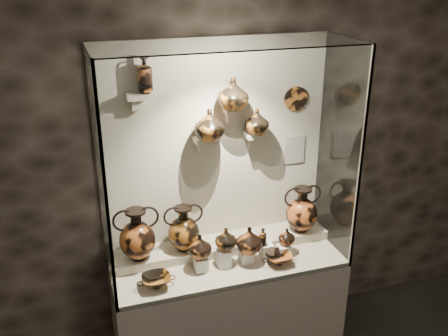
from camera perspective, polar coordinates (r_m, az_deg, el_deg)
The scene contains 36 objects.
wall_back at distance 3.65m, azimuth -1.10°, elevation 2.29°, with size 5.00×0.02×3.20m, color black.
plinth at distance 3.97m, azimuth 0.45°, elevation -15.78°, with size 1.70×0.60×0.80m, color beige.
front_tier at distance 3.73m, azimuth 0.47°, elevation -10.76°, with size 1.68×0.58×0.03m, color #B8A98E.
rear_tier at distance 3.85m, azimuth -0.37°, elevation -8.97°, with size 1.70×0.25×0.10m, color #B8A98E.
back_panel at distance 3.64m, azimuth -1.07°, elevation 2.26°, with size 1.70×0.03×1.60m, color beige.
glass_front at distance 3.11m, azimuth 2.25°, elevation -1.44°, with size 1.70×0.01×1.60m, color white.
glass_left at distance 3.22m, azimuth -13.94°, elevation -1.27°, with size 0.01×0.60×1.60m, color white.
glass_right at distance 3.70m, azimuth 13.02°, elevation 2.01°, with size 0.01×0.60×1.60m, color white.
glass_top at distance 3.15m, azimuth 0.56°, elevation 14.04°, with size 1.70×0.60×0.01m, color white.
frame_post_left at distance 2.95m, azimuth -13.31°, elevation -3.42°, with size 0.02×0.02×1.60m, color gray.
frame_post_right at distance 3.47m, azimuth 15.33°, elevation 0.39°, with size 0.02×0.02×1.60m, color gray.
pedestal_a at distance 3.60m, azimuth -2.66°, elevation -10.90°, with size 0.09×0.09×0.10m, color silver.
pedestal_b at distance 3.63m, azimuth -0.03°, elevation -10.25°, with size 0.09×0.09×0.13m, color silver.
pedestal_c at distance 3.69m, azimuth 2.51°, elevation -10.06°, with size 0.09×0.09×0.09m, color silver.
pedestal_d at distance 3.73m, azimuth 4.85°, elevation -9.43°, with size 0.09×0.09×0.12m, color silver.
pedestal_e at distance 3.79m, azimuth 6.82°, elevation -9.30°, with size 0.09×0.09×0.08m, color silver.
bracket_ul at distance 3.33m, azimuth -9.93°, elevation 8.07°, with size 0.14×0.12×0.04m, color beige.
bracket_ca at distance 3.51m, azimuth -2.28°, elevation 3.21°, with size 0.14×0.12×0.04m, color beige.
bracket_cb at distance 3.51m, azimuth 0.82°, elevation 6.63°, with size 0.10×0.12×0.04m, color beige.
bracket_cc at distance 3.63m, azimuth 3.50°, elevation 3.82°, with size 0.14×0.12×0.04m, color beige.
amphora_left at distance 3.58m, azimuth -9.92°, elevation -7.47°, with size 0.31×0.31×0.39m, color #A6501F, non-canonical shape.
amphora_mid at distance 3.65m, azimuth -4.63°, elevation -6.87°, with size 0.28×0.28×0.35m, color #A1581C, non-canonical shape.
amphora_right at distance 3.93m, azimuth 8.87°, elevation -4.67°, with size 0.29×0.29×0.37m, color #A6501F, non-canonical shape.
jug_a at distance 3.54m, azimuth -2.80°, elevation -8.92°, with size 0.17×0.17×0.17m, color #A6501F.
jug_b at distance 3.57m, azimuth 0.22°, elevation -8.08°, with size 0.16×0.16×0.16m, color #A1581C.
jug_c at distance 3.61m, azimuth 2.88°, elevation -8.20°, with size 0.19×0.19×0.20m, color #A6501F.
jug_e at distance 3.76m, azimuth 7.16°, elevation -7.76°, with size 0.12×0.12×0.13m, color #A6501F.
lekythos_small at distance 3.65m, azimuth 4.43°, elevation -7.74°, with size 0.07×0.07×0.15m, color #A1581C, non-canonical shape.
kylix_left at distance 3.46m, azimuth -7.75°, elevation -12.59°, with size 0.25×0.21×0.10m, color #A1581C, non-canonical shape.
kylix_right at distance 3.69m, azimuth 6.26°, elevation -10.16°, with size 0.24×0.21×0.10m, color #A6501F, non-canonical shape.
lekythos_tall at distance 3.30m, azimuth -9.06°, elevation 10.68°, with size 0.11×0.11×0.27m, color #A6501F, non-canonical shape.
ovoid_vase_a at distance 3.43m, azimuth -1.67°, elevation 4.97°, with size 0.21×0.21×0.22m, color #A1581C.
ovoid_vase_b at distance 3.43m, azimuth 1.06°, elevation 8.45°, with size 0.21×0.21×0.22m, color #A1581C.
ovoid_vase_c at distance 3.56m, azimuth 3.77°, elevation 5.30°, with size 0.18×0.18×0.18m, color #A1581C.
wall_plate at distance 3.74m, azimuth 8.19°, elevation 7.85°, with size 0.18×0.18×0.02m, color #B25F23.
info_placard at distance 3.87m, azimuth 8.06°, elevation 2.08°, with size 0.16×0.01×0.22m, color beige.
Camera 1 is at (-1.00, -0.77, 2.86)m, focal length 40.00 mm.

